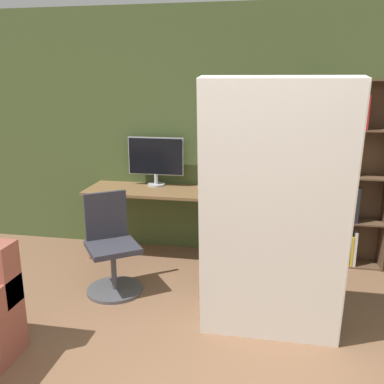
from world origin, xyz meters
The scene contains 7 objects.
wall_back centered at (0.00, 3.08, 1.35)m, with size 8.00×0.06×2.70m.
desk centered at (-0.93, 2.76, 0.67)m, with size 1.43×0.58×0.77m.
monitor centered at (-0.92, 2.93, 1.08)m, with size 0.63×0.20×0.55m.
office_chair centered at (-1.08, 1.89, 0.37)m, with size 0.61×0.61×0.92m.
bookshelf centered at (1.15, 2.92, 0.93)m, with size 0.63×0.29×1.94m.
mattress_near centered at (0.39, 1.33, 0.98)m, with size 1.05×0.39×1.96m.
mattress_far centered at (0.39, 1.61, 0.98)m, with size 1.05×0.35×1.96m.
Camera 1 is at (0.34, -1.61, 1.93)m, focal length 40.00 mm.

